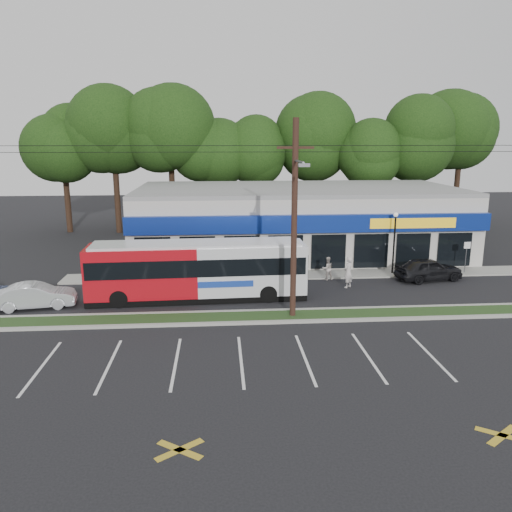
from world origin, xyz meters
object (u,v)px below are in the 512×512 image
at_px(utility_pole, 291,214).
at_px(sign_post, 467,252).
at_px(metrobus, 198,269).
at_px(lamp_post, 394,236).
at_px(car_silver, 36,296).
at_px(pedestrian_b, 327,268).
at_px(pedestrian_a, 348,272).
at_px(car_dark, 429,269).

distance_m(utility_pole, sign_post, 15.71).
xyz_separation_m(sign_post, metrobus, (-17.99, -4.07, 0.20)).
xyz_separation_m(lamp_post, sign_post, (5.00, -0.23, -1.12)).
xyz_separation_m(car_silver, pedestrian_b, (17.03, 4.29, 0.09)).
distance_m(sign_post, pedestrian_a, 9.19).
bearing_deg(utility_pole, sign_post, 30.15).
distance_m(metrobus, car_silver, 8.89).
distance_m(lamp_post, car_silver, 22.48).
relative_size(utility_pole, lamp_post, 11.76).
relative_size(sign_post, pedestrian_b, 1.44).
distance_m(lamp_post, pedestrian_b, 5.19).
bearing_deg(lamp_post, utility_pole, -136.05).
xyz_separation_m(utility_pole, car_silver, (-13.59, 2.57, -4.73)).
xyz_separation_m(utility_pole, pedestrian_a, (4.36, 5.07, -4.44)).
height_order(sign_post, pedestrian_b, sign_post).
distance_m(utility_pole, lamp_post, 11.67).
bearing_deg(pedestrian_a, lamp_post, 172.24).
height_order(utility_pole, metrobus, utility_pole).
bearing_deg(pedestrian_a, metrobus, -34.82).
bearing_deg(utility_pole, metrobus, 143.43).
relative_size(pedestrian_a, pedestrian_b, 1.27).
height_order(utility_pole, pedestrian_a, utility_pole).
xyz_separation_m(metrobus, car_silver, (-8.77, -1.00, -1.07)).
bearing_deg(utility_pole, pedestrian_a, 49.31).
xyz_separation_m(utility_pole, sign_post, (13.17, 7.65, -3.86)).
height_order(sign_post, metrobus, metrobus).
distance_m(car_dark, pedestrian_a, 5.78).
height_order(lamp_post, pedestrian_b, lamp_post).
bearing_deg(utility_pole, car_silver, 169.27).
bearing_deg(lamp_post, car_silver, -166.31).
height_order(lamp_post, car_dark, lamp_post).
bearing_deg(sign_post, metrobus, -167.23).
bearing_deg(metrobus, lamp_post, 16.19).
distance_m(utility_pole, pedestrian_a, 8.03).
height_order(metrobus, car_dark, metrobus).
xyz_separation_m(lamp_post, metrobus, (-12.99, -4.30, -0.91)).
relative_size(car_dark, pedestrian_b, 2.83).
relative_size(sign_post, pedestrian_a, 1.14).
bearing_deg(metrobus, pedestrian_b, 19.57).
height_order(metrobus, pedestrian_b, metrobus).
bearing_deg(pedestrian_b, metrobus, 7.41).
bearing_deg(pedestrian_a, car_silver, -36.17).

